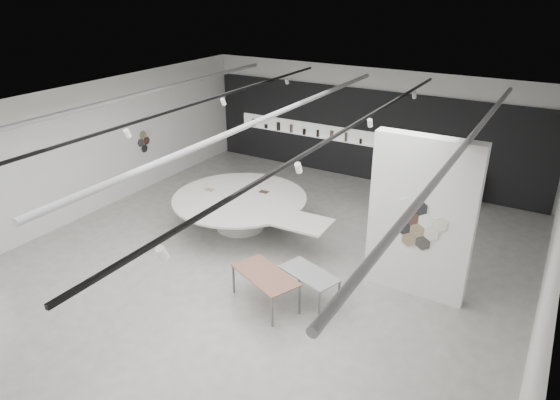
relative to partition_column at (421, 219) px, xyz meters
The scene contains 7 objects.
room 3.74m from the partition_column, 164.48° to the right, with size 12.02×14.02×3.82m.
back_wall_display 6.94m from the partition_column, 121.10° to the left, with size 11.80×0.27×3.10m.
partition_column is the anchor object (origin of this frame).
display_island 5.19m from the partition_column, behind, with size 4.80×3.80×0.95m.
sample_table_wood 3.50m from the partition_column, 141.20° to the right, with size 1.73×1.32×0.73m.
sample_table_stone 2.65m from the partition_column, 141.05° to the right, with size 1.46×1.04×0.68m.
kitchen_counter 5.70m from the partition_column, 95.84° to the left, with size 1.87×0.89×1.43m.
Camera 1 is at (5.73, -8.64, 6.44)m, focal length 32.00 mm.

